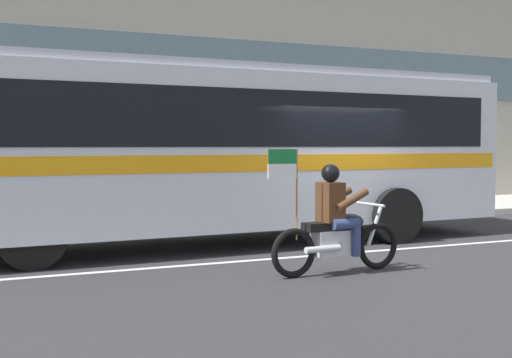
% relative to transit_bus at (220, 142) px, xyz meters
% --- Properties ---
extents(ground_plane, '(60.00, 60.00, 0.00)m').
position_rel_transit_bus_xyz_m(ground_plane, '(1.93, -1.19, -1.88)').
color(ground_plane, '#2B2B2D').
extents(sidewalk_curb, '(28.00, 3.80, 0.15)m').
position_rel_transit_bus_xyz_m(sidewalk_curb, '(1.93, 3.91, -1.81)').
color(sidewalk_curb, '#B7B2A8').
rests_on(sidewalk_curb, ground_plane).
extents(lane_center_stripe, '(26.60, 0.14, 0.01)m').
position_rel_transit_bus_xyz_m(lane_center_stripe, '(1.93, -1.79, -1.88)').
color(lane_center_stripe, silver).
rests_on(lane_center_stripe, ground_plane).
extents(office_building_facade, '(28.00, 0.89, 11.48)m').
position_rel_transit_bus_xyz_m(office_building_facade, '(1.93, 6.19, 3.87)').
color(office_building_facade, gray).
rests_on(office_building_facade, ground_plane).
extents(transit_bus, '(11.14, 3.02, 3.22)m').
position_rel_transit_bus_xyz_m(transit_bus, '(0.00, 0.00, 0.00)').
color(transit_bus, silver).
rests_on(transit_bus, ground_plane).
extents(motorcycle_with_rider, '(2.19, 0.64, 1.78)m').
position_rel_transit_bus_xyz_m(motorcycle_with_rider, '(0.48, -3.27, -1.22)').
color(motorcycle_with_rider, black).
rests_on(motorcycle_with_rider, ground_plane).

